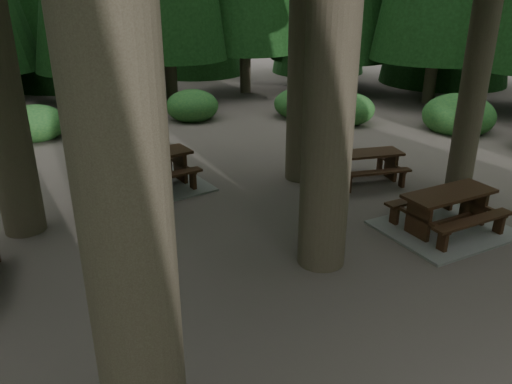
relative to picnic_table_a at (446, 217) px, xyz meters
name	(u,v)px	position (x,y,z in m)	size (l,w,h in m)	color
ground	(285,275)	(-3.74, -0.39, -0.29)	(80.00, 80.00, 0.00)	#534943
picnic_table_a	(446,217)	(0.00, 0.00, 0.00)	(2.68, 2.30, 0.84)	gray
picnic_table_c	(150,176)	(-5.17, 4.44, 0.03)	(3.03, 2.69, 0.89)	gray
picnic_table_d	(366,162)	(0.02, 2.98, 0.22)	(1.93, 1.64, 0.77)	black
shrub_ring	(303,229)	(-3.04, 0.36, 0.11)	(23.86, 24.64, 1.49)	#205D2A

